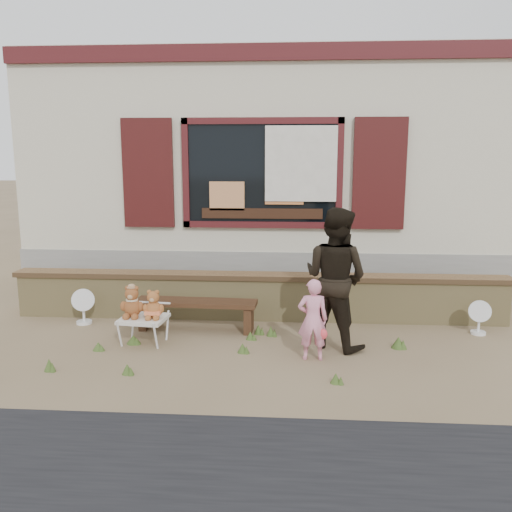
# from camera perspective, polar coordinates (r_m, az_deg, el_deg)

# --- Properties ---
(ground) EXTENTS (80.00, 80.00, 0.00)m
(ground) POSITION_cam_1_polar(r_m,az_deg,el_deg) (6.97, -0.35, -9.03)
(ground) COLOR brown
(ground) RESTS_ON ground
(shopfront) EXTENTS (8.04, 5.13, 4.00)m
(shopfront) POSITION_cam_1_polar(r_m,az_deg,el_deg) (11.05, 1.42, 8.89)
(shopfront) COLOR #B4AB91
(shopfront) RESTS_ON ground
(brick_wall) EXTENTS (7.10, 0.36, 0.67)m
(brick_wall) POSITION_cam_1_polar(r_m,az_deg,el_deg) (7.82, 0.20, -4.20)
(brick_wall) COLOR tan
(brick_wall) RESTS_ON ground
(bench) EXTENTS (1.65, 0.42, 0.42)m
(bench) POSITION_cam_1_polar(r_m,az_deg,el_deg) (7.37, -6.31, -5.50)
(bench) COLOR #341F12
(bench) RESTS_ON ground
(folding_chair) EXTENTS (0.60, 0.54, 0.34)m
(folding_chair) POSITION_cam_1_polar(r_m,az_deg,el_deg) (6.98, -11.75, -6.58)
(folding_chair) COLOR silver
(folding_chair) RESTS_ON ground
(teddy_bear_left) EXTENTS (0.32, 0.29, 0.41)m
(teddy_bear_left) POSITION_cam_1_polar(r_m,az_deg,el_deg) (6.97, -12.90, -4.64)
(teddy_bear_left) COLOR brown
(teddy_bear_left) RESTS_ON folding_chair
(teddy_bear_right) EXTENTS (0.29, 0.26, 0.37)m
(teddy_bear_right) POSITION_cam_1_polar(r_m,az_deg,el_deg) (6.87, -10.73, -4.95)
(teddy_bear_right) COLOR brown
(teddy_bear_right) RESTS_ON folding_chair
(child) EXTENTS (0.36, 0.24, 0.96)m
(child) POSITION_cam_1_polar(r_m,az_deg,el_deg) (6.30, 5.99, -6.66)
(child) COLOR pink
(child) RESTS_ON ground
(adult) EXTENTS (1.06, 1.02, 1.73)m
(adult) POSITION_cam_1_polar(r_m,az_deg,el_deg) (6.67, 8.34, -2.31)
(adult) COLOR black
(adult) RESTS_ON ground
(fan_left) EXTENTS (0.33, 0.21, 0.51)m
(fan_left) POSITION_cam_1_polar(r_m,az_deg,el_deg) (7.99, -17.72, -5.04)
(fan_left) COLOR white
(fan_left) RESTS_ON ground
(fan_right) EXTENTS (0.30, 0.20, 0.47)m
(fan_right) POSITION_cam_1_polar(r_m,az_deg,el_deg) (7.77, 22.45, -5.96)
(fan_right) COLOR white
(fan_right) RESTS_ON ground
(grass_tufts) EXTENTS (4.12, 1.62, 0.14)m
(grass_tufts) POSITION_cam_1_polar(r_m,az_deg,el_deg) (6.67, -2.74, -9.42)
(grass_tufts) COLOR #3E5622
(grass_tufts) RESTS_ON ground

